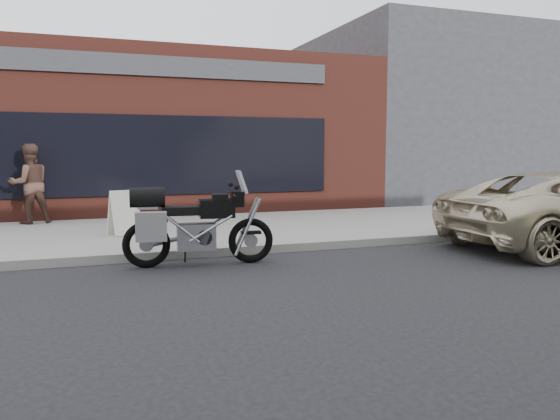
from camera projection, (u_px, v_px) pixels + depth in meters
ground at (409, 316)px, 6.01m from camera, size 120.00×120.00×0.00m
near_sidewalk at (239, 227)px, 12.55m from camera, size 44.00×6.00×0.15m
storefront at (125, 138)px, 18.18m from camera, size 14.00×10.07×4.50m
neighbour_building at (430, 121)px, 22.14m from camera, size 10.00×10.00×6.00m
motorcycle at (189, 225)px, 8.55m from camera, size 2.38×0.77×1.51m
sandwich_sign at (124, 212)px, 10.87m from camera, size 0.67×0.64×0.88m
cafe_patron_left at (30, 184)px, 12.43m from camera, size 1.06×0.93×1.82m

